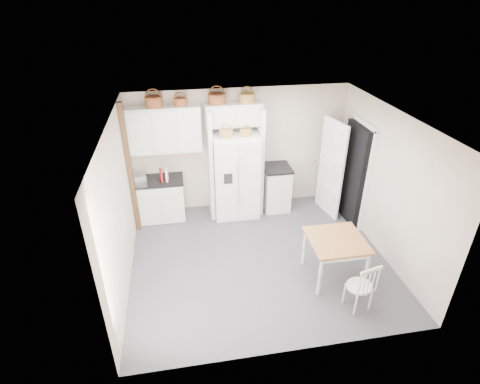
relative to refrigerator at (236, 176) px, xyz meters
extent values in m
plane|color=#3A3A3E|center=(0.15, -1.62, -0.89)|extent=(4.50, 4.50, 0.00)
plane|color=white|center=(0.15, -1.62, 1.71)|extent=(4.50, 4.50, 0.00)
plane|color=tan|center=(0.15, 0.38, 0.41)|extent=(4.50, 0.00, 4.50)
plane|color=tan|center=(-2.10, -1.62, 0.41)|extent=(0.00, 4.00, 4.00)
plane|color=tan|center=(2.40, -1.62, 0.41)|extent=(0.00, 4.00, 4.00)
cube|color=white|center=(0.00, 0.00, 0.00)|extent=(0.92, 0.74, 1.78)
cube|color=silver|center=(-1.56, 0.08, -0.46)|extent=(0.93, 0.59, 0.86)
cube|color=silver|center=(0.90, 0.08, -0.42)|extent=(0.54, 0.64, 0.95)
cube|color=#9C572E|center=(1.28, -2.28, -0.52)|extent=(0.90, 0.90, 0.74)
cube|color=silver|center=(1.38, -3.01, -0.48)|extent=(0.47, 0.44, 0.81)
cube|color=black|center=(-1.56, 0.08, -0.01)|extent=(0.97, 0.62, 0.04)
cube|color=black|center=(0.90, 0.08, 0.08)|extent=(0.58, 0.69, 0.04)
cube|color=silver|center=(-1.92, -0.03, 0.09)|extent=(0.26, 0.17, 0.17)
cube|color=#9F1014|center=(-1.50, 0.00, 0.13)|extent=(0.07, 0.17, 0.25)
cube|color=beige|center=(-1.39, 0.00, 0.14)|extent=(0.05, 0.17, 0.25)
cylinder|color=brown|center=(-1.50, 0.21, 1.56)|extent=(0.33, 0.33, 0.19)
cylinder|color=brown|center=(-1.01, 0.21, 1.53)|extent=(0.25, 0.25, 0.14)
cylinder|color=brown|center=(-0.32, 0.21, 1.56)|extent=(0.34, 0.34, 0.19)
cylinder|color=brown|center=(0.26, 0.21, 1.55)|extent=(0.30, 0.30, 0.17)
cylinder|color=brown|center=(-0.19, -0.10, 0.96)|extent=(0.26, 0.26, 0.14)
cylinder|color=brown|center=(0.19, -0.10, 0.95)|extent=(0.22, 0.22, 0.12)
cube|color=silver|center=(-1.35, 0.21, 1.01)|extent=(1.40, 0.34, 0.90)
cube|color=silver|center=(0.00, 0.21, 1.24)|extent=(1.12, 0.34, 0.45)
cube|color=silver|center=(-0.51, 0.08, 0.26)|extent=(0.08, 0.60, 2.30)
cube|color=silver|center=(0.51, 0.08, 0.26)|extent=(0.08, 0.60, 2.30)
cube|color=#36220E|center=(-2.05, -0.27, 0.41)|extent=(0.09, 0.09, 2.60)
cube|color=black|center=(2.31, -0.62, 0.14)|extent=(0.18, 0.85, 2.05)
cube|color=white|center=(1.95, -0.29, 0.14)|extent=(0.21, 0.79, 2.05)
camera|label=1|loc=(-1.10, -6.84, 3.45)|focal=28.00mm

